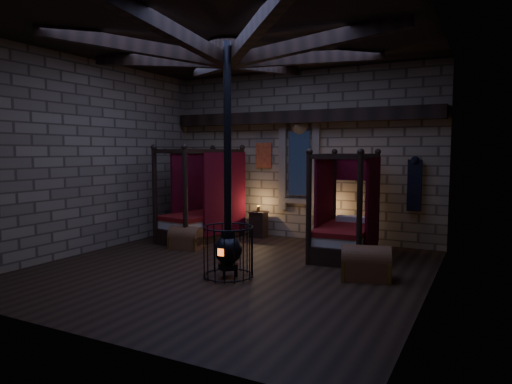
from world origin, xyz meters
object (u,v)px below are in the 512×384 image
at_px(trunk_left, 186,239).
at_px(stove, 228,245).
at_px(bed_right, 346,231).
at_px(bed_left, 203,217).
at_px(trunk_right, 366,264).

bearing_deg(trunk_left, stove, -43.29).
bearing_deg(stove, bed_right, 61.77).
bearing_deg(bed_left, trunk_right, -11.58).
distance_m(trunk_right, stove, 2.41).
relative_size(bed_left, trunk_left, 3.05).
height_order(bed_left, stove, stove).
distance_m(bed_left, trunk_right, 4.87).
bearing_deg(trunk_left, bed_right, 10.87).
bearing_deg(bed_right, bed_left, 174.44).
bearing_deg(bed_left, stove, -39.67).
bearing_deg(bed_left, bed_right, 7.44).
relative_size(trunk_left, stove, 0.19).
relative_size(trunk_left, trunk_right, 0.81).
xyz_separation_m(bed_left, trunk_right, (4.53, -1.75, -0.29)).
height_order(bed_right, stove, stove).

